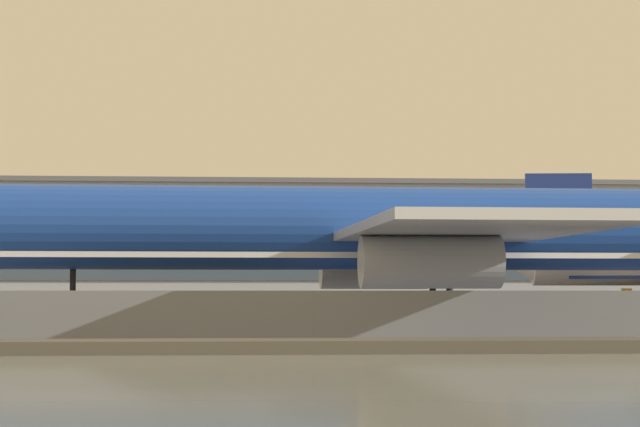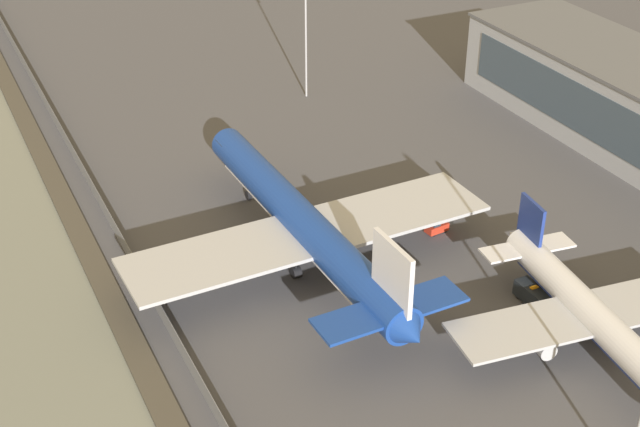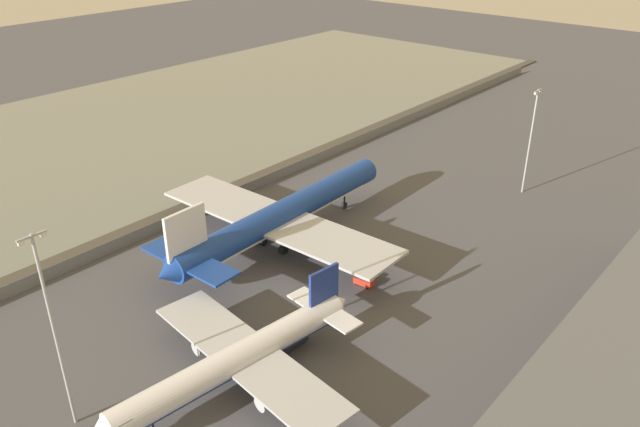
# 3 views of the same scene
# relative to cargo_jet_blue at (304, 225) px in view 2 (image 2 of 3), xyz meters

# --- Properties ---
(ground_plane) EXTENTS (500.00, 500.00, 0.00)m
(ground_plane) POSITION_rel_cargo_jet_blue_xyz_m (-6.27, -4.73, -5.74)
(ground_plane) COLOR #4C4C51
(shoreline_seawall) EXTENTS (320.00, 3.00, 0.50)m
(shoreline_seawall) POSITION_rel_cargo_jet_blue_xyz_m (-6.27, -25.23, -5.49)
(shoreline_seawall) COLOR #474238
(shoreline_seawall) RESTS_ON ground
(perimeter_fence) EXTENTS (280.00, 0.10, 2.34)m
(perimeter_fence) POSITION_rel_cargo_jet_blue_xyz_m (-6.27, -20.73, -4.57)
(perimeter_fence) COLOR slate
(perimeter_fence) RESTS_ON ground
(cargo_jet_blue) EXTENTS (56.48, 48.78, 15.05)m
(cargo_jet_blue) POSITION_rel_cargo_jet_blue_xyz_m (0.00, 0.00, 0.00)
(cargo_jet_blue) COLOR #193D93
(cargo_jet_blue) RESTS_ON ground
(passenger_jet_white) EXTENTS (38.98, 33.66, 11.55)m
(passenger_jet_white) POSITION_rel_cargo_jet_blue_xyz_m (30.44, 21.69, -1.33)
(passenger_jet_white) COLOR white
(passenger_jet_white) RESTS_ON ground
(baggage_tug) EXTENTS (1.96, 3.36, 1.80)m
(baggage_tug) POSITION_rel_cargo_jet_blue_xyz_m (1.37, 19.58, -4.93)
(baggage_tug) COLOR red
(baggage_tug) RESTS_ON ground
(ops_van) EXTENTS (5.24, 2.20, 2.48)m
(ops_van) POSITION_rel_cargo_jet_blue_xyz_m (20.75, 21.27, -4.46)
(ops_van) COLOR #1E2328
(ops_van) RESTS_ON ground
(apron_light_mast_apron_west) EXTENTS (3.20, 0.40, 22.47)m
(apron_light_mast_apron_west) POSITION_rel_cargo_jet_blue_xyz_m (-49.64, 23.66, 6.79)
(apron_light_mast_apron_west) COLOR #A8A8AD
(apron_light_mast_apron_west) RESTS_ON ground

